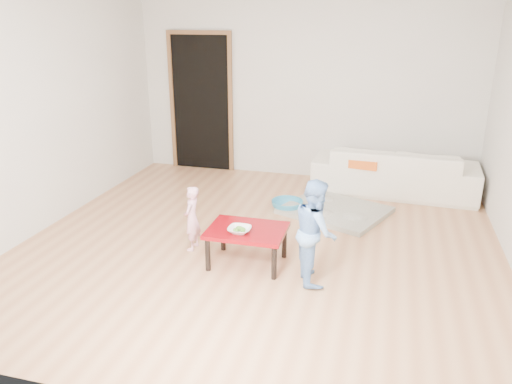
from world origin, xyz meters
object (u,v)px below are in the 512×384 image
at_px(red_table, 247,246).
at_px(bowl, 239,230).
at_px(basin, 287,205).
at_px(child_pink, 192,218).
at_px(sofa, 395,170).
at_px(child_blue, 315,231).

bearing_deg(red_table, bowl, -111.92).
height_order(red_table, basin, red_table).
distance_m(child_pink, basin, 1.55).
bearing_deg(basin, sofa, 39.09).
bearing_deg(basin, child_blue, -70.14).
height_order(red_table, child_blue, child_blue).
relative_size(sofa, child_pink, 3.15).
relative_size(bowl, child_pink, 0.32).
bearing_deg(red_table, child_blue, -11.08).
distance_m(bowl, child_pink, 0.66).
xyz_separation_m(child_pink, child_blue, (1.33, -0.30, 0.14)).
relative_size(sofa, red_table, 2.89).
distance_m(bowl, basin, 1.66).
distance_m(red_table, child_pink, 0.68).
bearing_deg(child_blue, child_pink, 57.92).
height_order(sofa, bowl, sofa).
xyz_separation_m(bowl, child_pink, (-0.60, 0.28, -0.06)).
height_order(sofa, child_blue, child_blue).
height_order(bowl, child_pink, child_pink).
bearing_deg(bowl, red_table, 68.08).
bearing_deg(red_table, child_pink, 165.14).
bearing_deg(bowl, sofa, 62.05).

